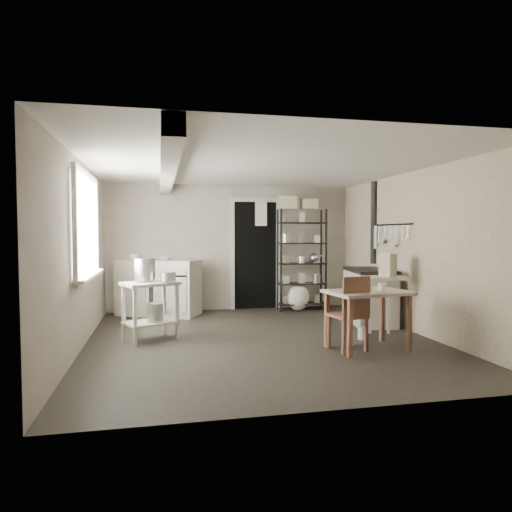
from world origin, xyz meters
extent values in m
plane|color=black|center=(0.00, 0.00, 0.00)|extent=(5.00, 5.00, 0.00)
plane|color=silver|center=(0.00, 0.00, 2.30)|extent=(5.00, 5.00, 0.00)
cube|color=#AEA494|center=(0.00, 2.50, 1.15)|extent=(4.50, 0.02, 2.30)
cube|color=#AEA494|center=(0.00, -2.50, 1.15)|extent=(4.50, 0.02, 2.30)
cube|color=#AEA494|center=(-2.25, 0.00, 1.15)|extent=(0.02, 5.00, 2.30)
cube|color=#AEA494|center=(2.25, 0.00, 1.15)|extent=(0.02, 5.00, 2.30)
cylinder|color=silver|center=(-1.50, 0.29, 0.94)|extent=(0.34, 0.34, 0.29)
cylinder|color=silver|center=(-1.20, 0.18, 0.85)|extent=(0.25, 0.25, 0.11)
cylinder|color=silver|center=(-1.38, 0.21, 0.39)|extent=(0.26, 0.26, 0.23)
imported|color=silver|center=(-1.22, 2.14, 0.96)|extent=(0.34, 0.34, 0.07)
imported|color=silver|center=(-1.73, 2.14, 0.97)|extent=(0.17, 0.17, 0.10)
imported|color=silver|center=(0.90, 2.15, 1.37)|extent=(0.10, 0.10, 0.20)
cube|color=beige|center=(0.99, 2.19, 2.01)|extent=(0.39, 0.36, 0.23)
cube|color=beige|center=(1.37, 2.10, 1.99)|extent=(0.31, 0.29, 0.18)
cube|color=beige|center=(1.82, -0.02, 1.01)|extent=(0.19, 0.24, 0.32)
imported|color=silver|center=(1.33, -0.81, 0.81)|extent=(0.13, 0.13, 0.10)
ellipsoid|color=white|center=(1.17, 2.09, 0.24)|extent=(0.51, 0.48, 0.49)
cylinder|color=silver|center=(1.33, -0.28, 0.07)|extent=(0.17, 0.17, 0.16)
camera|label=1|loc=(-1.31, -5.87, 1.41)|focal=32.00mm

